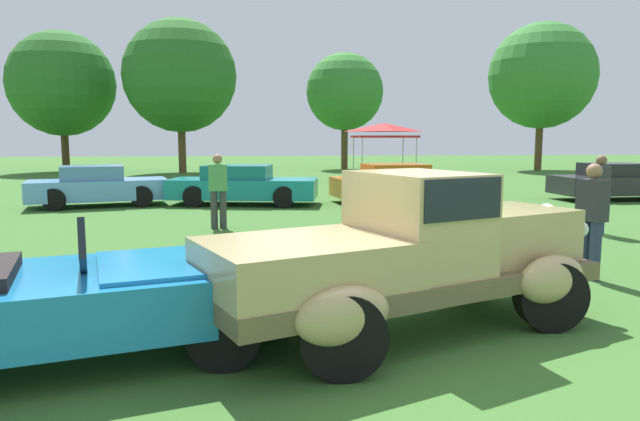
{
  "coord_description": "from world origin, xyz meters",
  "views": [
    {
      "loc": [
        -1.42,
        -5.64,
        2.06
      ],
      "look_at": [
        -0.64,
        2.01,
        1.08
      ],
      "focal_mm": 32.29,
      "sensor_mm": 36.0,
      "label": 1
    }
  ],
  "objects_px": {
    "neighbor_convertible": "(69,299)",
    "spectator_near_truck": "(218,188)",
    "spectator_between_cars": "(591,217)",
    "show_car_teal": "(242,185)",
    "show_car_charcoal": "(618,182)",
    "show_car_orange": "(399,183)",
    "canopy_tent_left_field": "(384,129)",
    "spectator_by_row": "(600,192)",
    "show_car_skyblue": "(97,186)",
    "feature_pickup_truck": "(410,251)"
  },
  "relations": [
    {
      "from": "neighbor_convertible",
      "to": "spectator_between_cars",
      "type": "bearing_deg",
      "value": 20.54
    },
    {
      "from": "show_car_charcoal",
      "to": "spectator_between_cars",
      "type": "xyz_separation_m",
      "value": [
        -7.02,
        -10.12,
        0.31
      ]
    },
    {
      "from": "show_car_skyblue",
      "to": "show_car_orange",
      "type": "distance_m",
      "value": 9.33
    },
    {
      "from": "canopy_tent_left_field",
      "to": "show_car_orange",
      "type": "bearing_deg",
      "value": -98.42
    },
    {
      "from": "neighbor_convertible",
      "to": "show_car_skyblue",
      "type": "distance_m",
      "value": 12.87
    },
    {
      "from": "show_car_charcoal",
      "to": "canopy_tent_left_field",
      "type": "bearing_deg",
      "value": 128.48
    },
    {
      "from": "show_car_skyblue",
      "to": "show_car_orange",
      "type": "bearing_deg",
      "value": 1.09
    },
    {
      "from": "show_car_teal",
      "to": "spectator_between_cars",
      "type": "height_order",
      "value": "spectator_between_cars"
    },
    {
      "from": "spectator_between_cars",
      "to": "neighbor_convertible",
      "type": "bearing_deg",
      "value": -159.46
    },
    {
      "from": "show_car_teal",
      "to": "show_car_charcoal",
      "type": "height_order",
      "value": "same"
    },
    {
      "from": "neighbor_convertible",
      "to": "spectator_near_truck",
      "type": "height_order",
      "value": "spectator_near_truck"
    },
    {
      "from": "show_car_teal",
      "to": "show_car_charcoal",
      "type": "xyz_separation_m",
      "value": [
        12.38,
        0.15,
        -0.0
      ]
    },
    {
      "from": "spectator_near_truck",
      "to": "spectator_between_cars",
      "type": "xyz_separation_m",
      "value": [
        5.74,
        -5.33,
        0.0
      ]
    },
    {
      "from": "feature_pickup_truck",
      "to": "spectator_near_truck",
      "type": "xyz_separation_m",
      "value": [
        -2.53,
        7.31,
        0.05
      ]
    },
    {
      "from": "show_car_orange",
      "to": "canopy_tent_left_field",
      "type": "distance_m",
      "value": 8.05
    },
    {
      "from": "feature_pickup_truck",
      "to": "spectator_near_truck",
      "type": "height_order",
      "value": "feature_pickup_truck"
    },
    {
      "from": "show_car_orange",
      "to": "spectator_by_row",
      "type": "bearing_deg",
      "value": -67.11
    },
    {
      "from": "spectator_by_row",
      "to": "canopy_tent_left_field",
      "type": "xyz_separation_m",
      "value": [
        -1.61,
        14.28,
        1.51
      ]
    },
    {
      "from": "show_car_teal",
      "to": "show_car_charcoal",
      "type": "distance_m",
      "value": 12.38
    },
    {
      "from": "show_car_skyblue",
      "to": "spectator_near_truck",
      "type": "distance_m",
      "value": 6.15
    },
    {
      "from": "show_car_skyblue",
      "to": "canopy_tent_left_field",
      "type": "xyz_separation_m",
      "value": [
        10.48,
        7.93,
        1.82
      ]
    },
    {
      "from": "spectator_by_row",
      "to": "canopy_tent_left_field",
      "type": "height_order",
      "value": "canopy_tent_left_field"
    },
    {
      "from": "spectator_near_truck",
      "to": "spectator_by_row",
      "type": "bearing_deg",
      "value": -11.44
    },
    {
      "from": "show_car_skyblue",
      "to": "spectator_by_row",
      "type": "xyz_separation_m",
      "value": [
        12.08,
        -6.35,
        0.31
      ]
    },
    {
      "from": "show_car_skyblue",
      "to": "canopy_tent_left_field",
      "type": "height_order",
      "value": "canopy_tent_left_field"
    },
    {
      "from": "show_car_orange",
      "to": "spectator_between_cars",
      "type": "xyz_separation_m",
      "value": [
        0.36,
        -10.21,
        0.31
      ]
    },
    {
      "from": "show_car_orange",
      "to": "spectator_by_row",
      "type": "height_order",
      "value": "spectator_by_row"
    },
    {
      "from": "neighbor_convertible",
      "to": "show_car_orange",
      "type": "relative_size",
      "value": 1.08
    },
    {
      "from": "neighbor_convertible",
      "to": "show_car_teal",
      "type": "xyz_separation_m",
      "value": [
        1.2,
        12.43,
        0.02
      ]
    },
    {
      "from": "show_car_charcoal",
      "to": "spectator_near_truck",
      "type": "relative_size",
      "value": 2.56
    },
    {
      "from": "show_car_teal",
      "to": "show_car_orange",
      "type": "bearing_deg",
      "value": 2.7
    },
    {
      "from": "neighbor_convertible",
      "to": "spectator_between_cars",
      "type": "height_order",
      "value": "spectator_between_cars"
    },
    {
      "from": "spectator_between_cars",
      "to": "show_car_teal",
      "type": "bearing_deg",
      "value": 118.23
    },
    {
      "from": "spectator_between_cars",
      "to": "show_car_skyblue",
      "type": "bearing_deg",
      "value": 134.0
    },
    {
      "from": "show_car_skyblue",
      "to": "show_car_teal",
      "type": "xyz_separation_m",
      "value": [
        4.33,
        -0.06,
        0.0
      ]
    },
    {
      "from": "show_car_teal",
      "to": "spectator_near_truck",
      "type": "relative_size",
      "value": 2.78
    },
    {
      "from": "neighbor_convertible",
      "to": "show_car_teal",
      "type": "bearing_deg",
      "value": 84.5
    },
    {
      "from": "spectator_between_cars",
      "to": "spectator_by_row",
      "type": "height_order",
      "value": "same"
    },
    {
      "from": "show_car_skyblue",
      "to": "canopy_tent_left_field",
      "type": "distance_m",
      "value": 13.27
    },
    {
      "from": "neighbor_convertible",
      "to": "spectator_between_cars",
      "type": "distance_m",
      "value": 7.0
    },
    {
      "from": "show_car_teal",
      "to": "feature_pickup_truck",
      "type": "bearing_deg",
      "value": -79.83
    },
    {
      "from": "neighbor_convertible",
      "to": "feature_pickup_truck",
      "type": "bearing_deg",
      "value": 8.04
    },
    {
      "from": "feature_pickup_truck",
      "to": "spectator_near_truck",
      "type": "relative_size",
      "value": 2.7
    },
    {
      "from": "show_car_teal",
      "to": "show_car_orange",
      "type": "height_order",
      "value": "same"
    },
    {
      "from": "show_car_orange",
      "to": "canopy_tent_left_field",
      "type": "height_order",
      "value": "canopy_tent_left_field"
    },
    {
      "from": "canopy_tent_left_field",
      "to": "spectator_between_cars",
      "type": "bearing_deg",
      "value": -92.52
    },
    {
      "from": "feature_pickup_truck",
      "to": "show_car_charcoal",
      "type": "height_order",
      "value": "feature_pickup_truck"
    },
    {
      "from": "show_car_teal",
      "to": "spectator_by_row",
      "type": "bearing_deg",
      "value": -39.06
    },
    {
      "from": "show_car_skyblue",
      "to": "spectator_near_truck",
      "type": "relative_size",
      "value": 2.53
    },
    {
      "from": "show_car_teal",
      "to": "neighbor_convertible",
      "type": "bearing_deg",
      "value": -95.5
    }
  ]
}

